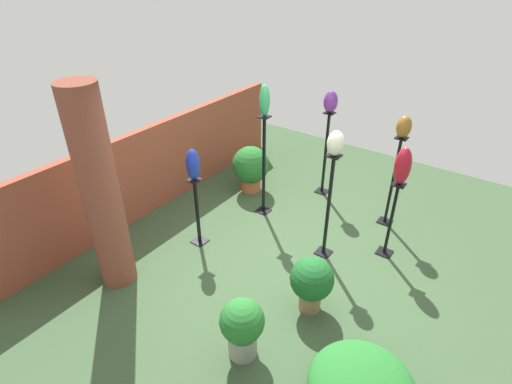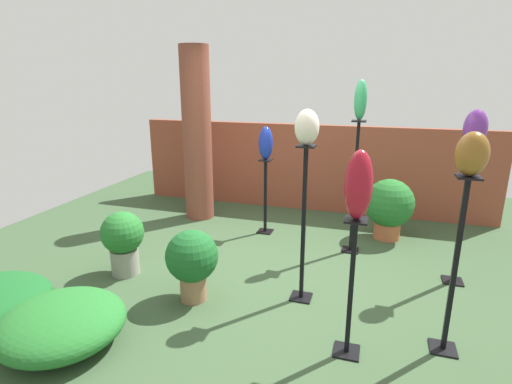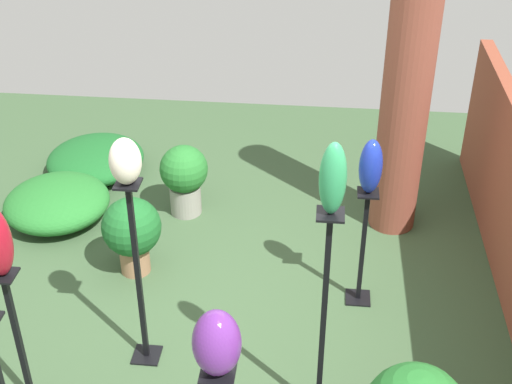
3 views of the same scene
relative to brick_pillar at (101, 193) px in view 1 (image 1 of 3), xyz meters
name	(u,v)px [view 1 (image 1 of 3)]	position (x,y,z in m)	size (l,w,h in m)	color
ground_plane	(280,258)	(1.51, -1.47, -1.25)	(8.00, 8.00, 0.00)	#385133
brick_wall_back	(156,167)	(1.51, 0.88, -0.57)	(5.60, 0.12, 1.37)	brown
brick_pillar	(101,193)	(0.00, 0.00, 0.00)	(0.42, 0.42, 2.51)	brown
pedestal_cobalt	(198,215)	(1.14, -0.33, -0.79)	(0.20, 0.20, 1.02)	black
pedestal_jade	(264,170)	(2.32, -0.62, -0.51)	(0.20, 0.20, 1.60)	black
pedestal_violet	(325,157)	(3.40, -1.10, -0.59)	(0.20, 0.20, 1.44)	black
pedestal_bronze	(392,185)	(3.16, -2.32, -0.61)	(0.20, 0.20, 1.41)	black
pedestal_ivory	(328,211)	(1.95, -1.89, -0.56)	(0.20, 0.20, 1.49)	black
pedestal_ruby	(390,223)	(2.44, -2.58, -0.75)	(0.20, 0.20, 1.10)	black
art_vase_cobalt	(193,165)	(1.14, -0.33, -0.01)	(0.19, 0.17, 0.43)	#192D9E
art_vase_jade	(265,101)	(2.32, -0.62, 0.57)	(0.14, 0.15, 0.45)	#2D9356
art_vase_violet	(331,102)	(3.40, -1.10, 0.35)	(0.21, 0.22, 0.34)	#6B2D8C
art_vase_bronze	(404,127)	(3.16, -2.32, 0.30)	(0.22, 0.20, 0.31)	brown
art_vase_ivory	(336,143)	(1.95, -1.89, 0.39)	(0.21, 0.20, 0.31)	beige
art_vase_ruby	(403,166)	(2.44, -2.58, 0.09)	(0.19, 0.20, 0.49)	maroon
potted_plant_mid_left	(251,167)	(2.74, -0.06, -0.80)	(0.63, 0.63, 0.80)	#B25B38
potted_plant_mid_right	(242,326)	(0.02, -1.96, -0.85)	(0.45, 0.45, 0.70)	gray
potted_plant_walkway_edge	(312,281)	(0.96, -2.22, -0.84)	(0.50, 0.50, 0.70)	#936B4C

